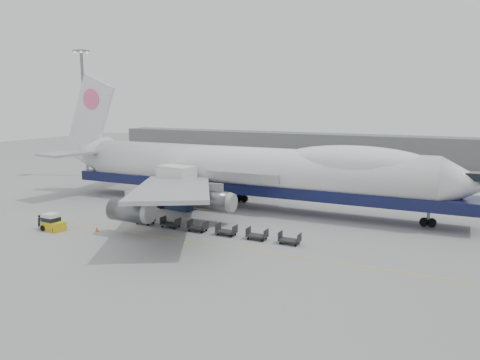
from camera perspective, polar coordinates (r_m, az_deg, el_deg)
The scene contains 15 objects.
ground at distance 58.65m, azimuth -4.28°, elevation -5.68°, with size 260.00×260.00×0.00m, color gray.
apron_line at distance 53.75m, azimuth -7.50°, elevation -7.17°, with size 60.00×0.15×0.01m, color gold.
hangar at distance 125.54m, azimuth 7.82°, elevation 4.10°, with size 110.00×8.00×7.00m, color slate.
floodlight_mast at distance 101.37m, azimuth -18.47°, elevation 8.49°, with size 2.40×2.40×25.43m.
airliner at distance 67.67m, azimuth 1.22°, elevation 1.28°, with size 67.00×55.30×19.98m.
catering_truck at distance 68.03m, azimuth -7.71°, elevation -0.60°, with size 6.09×4.63×6.26m.
baggage_tug at distance 60.94m, azimuth -21.89°, elevation -4.89°, with size 2.90×1.69×2.06m.
ground_worker at distance 62.19m, azimuth -23.21°, elevation -4.72°, with size 0.64×0.42×1.76m, color black.
traffic_cone at distance 58.81m, azimuth -17.06°, elevation -5.74°, with size 0.43×0.43×0.64m.
dolly_0 at distance 60.71m, azimuth -11.50°, elevation -4.80°, with size 2.30×1.35×1.30m.
dolly_1 at distance 58.50m, azimuth -8.45°, elevation -5.26°, with size 2.30×1.35×1.30m.
dolly_2 at distance 56.47m, azimuth -5.17°, elevation -5.74°, with size 2.30×1.35×1.30m.
dolly_3 at distance 54.64m, azimuth -1.66°, elevation -6.23°, with size 2.30×1.35×1.30m.
dolly_4 at distance 53.03m, azimuth 2.10°, elevation -6.73°, with size 2.30×1.35×1.30m.
dolly_5 at distance 51.67m, azimuth 6.07°, elevation -7.22°, with size 2.30×1.35×1.30m.
Camera 1 is at (28.42, -48.91, 15.50)m, focal length 35.00 mm.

